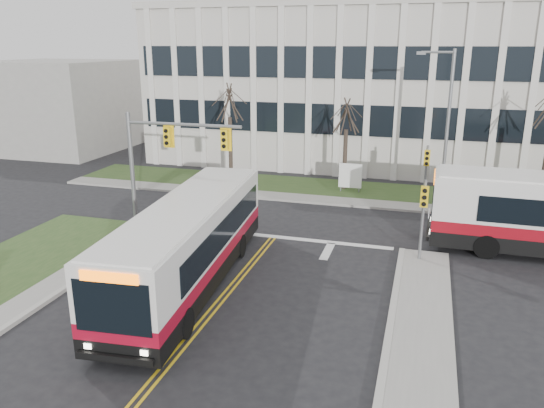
{
  "coord_description": "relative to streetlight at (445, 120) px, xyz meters",
  "views": [
    {
      "loc": [
        7.07,
        -16.22,
        9.43
      ],
      "look_at": [
        0.14,
        7.37,
        2.0
      ],
      "focal_mm": 35.0,
      "sensor_mm": 36.0,
      "label": 1
    }
  ],
  "objects": [
    {
      "name": "mast_arm_signal",
      "position": [
        -13.65,
        -9.04,
        -0.94
      ],
      "size": [
        6.11,
        0.38,
        6.2
      ],
      "color": "slate",
      "rests_on": "ground"
    },
    {
      "name": "signal_pole_near",
      "position": [
        -0.83,
        -9.3,
        -2.69
      ],
      "size": [
        0.34,
        0.39,
        3.8
      ],
      "color": "slate",
      "rests_on": "ground"
    },
    {
      "name": "directory_sign",
      "position": [
        -5.53,
        1.3,
        -4.02
      ],
      "size": [
        1.5,
        0.12,
        2.0
      ],
      "color": "slate",
      "rests_on": "ground"
    },
    {
      "name": "ground",
      "position": [
        -8.03,
        -16.2,
        -5.19
      ],
      "size": [
        120.0,
        120.0,
        0.0
      ],
      "primitive_type": "plane",
      "color": "black",
      "rests_on": "ground"
    },
    {
      "name": "building_annex",
      "position": [
        -34.03,
        9.8,
        -1.19
      ],
      "size": [
        12.0,
        12.0,
        8.0
      ],
      "primitive_type": "cube",
      "color": "#9E9B93",
      "rests_on": "ground"
    },
    {
      "name": "building_lawn",
      "position": [
        -3.03,
        1.8,
        -5.13
      ],
      "size": [
        44.0,
        5.0,
        0.12
      ],
      "primitive_type": "cube",
      "color": "#2B471E",
      "rests_on": "ground"
    },
    {
      "name": "streetlight",
      "position": [
        0.0,
        0.0,
        0.0
      ],
      "size": [
        2.15,
        0.25,
        9.2
      ],
      "color": "slate",
      "rests_on": "ground"
    },
    {
      "name": "tree_left",
      "position": [
        -14.03,
        1.8,
        0.32
      ],
      "size": [
        1.8,
        1.8,
        7.7
      ],
      "color": "#42352B",
      "rests_on": "ground"
    },
    {
      "name": "tree_mid",
      "position": [
        -6.03,
        2.0,
        -0.31
      ],
      "size": [
        1.8,
        1.8,
        6.82
      ],
      "color": "#42352B",
      "rests_on": "ground"
    },
    {
      "name": "sidewalk_cross",
      "position": [
        -3.03,
        -1.0,
        -5.12
      ],
      "size": [
        44.0,
        1.6,
        0.14
      ],
      "primitive_type": "cube",
      "color": "#9E9B93",
      "rests_on": "ground"
    },
    {
      "name": "bus_main",
      "position": [
        -9.77,
        -14.25,
        -3.5
      ],
      "size": [
        3.82,
        12.9,
        3.39
      ],
      "primitive_type": null,
      "rotation": [
        0.0,
        0.0,
        0.08
      ],
      "color": "silver",
      "rests_on": "ground"
    },
    {
      "name": "office_building",
      "position": [
        -3.03,
        13.8,
        0.81
      ],
      "size": [
        40.0,
        16.0,
        12.0
      ],
      "primitive_type": "cube",
      "color": "beige",
      "rests_on": "ground"
    },
    {
      "name": "signal_pole_far",
      "position": [
        -0.83,
        -0.8,
        -2.69
      ],
      "size": [
        0.34,
        0.39,
        3.8
      ],
      "color": "slate",
      "rests_on": "ground"
    }
  ]
}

